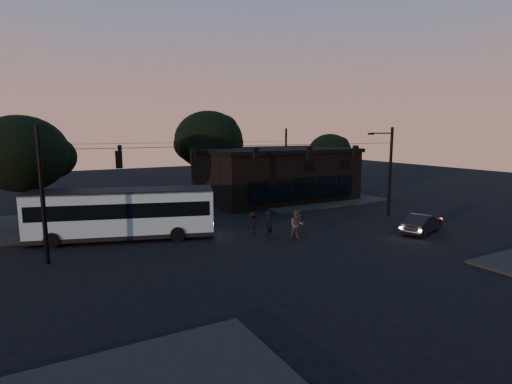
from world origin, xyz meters
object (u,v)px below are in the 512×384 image
car (422,223)px  pedestrian_c (299,221)px  building (275,174)px  pedestrian_b (297,225)px  bus (123,212)px  pedestrian_d (253,223)px  pedestrian_a (269,225)px

car → pedestrian_c: (-7.58, 4.32, 0.17)m
building → pedestrian_b: building is taller
bus → car: size_ratio=2.91×
building → pedestrian_d: bearing=-127.7°
car → pedestrian_d: size_ratio=2.63×
car → pedestrian_c: size_ratio=2.44×
car → bus: bearing=46.9°
pedestrian_a → pedestrian_b: size_ratio=0.99×
car → pedestrian_d: 12.00m
pedestrian_b → pedestrian_c: size_ratio=1.11×
pedestrian_b → pedestrian_d: 3.15m
car → pedestrian_b: size_ratio=2.19×
bus → car: bearing=-6.8°
bus → pedestrian_d: bus is taller
building → pedestrian_d: (-9.21, -11.91, -1.92)m
pedestrian_b → pedestrian_c: 1.67m
car → pedestrian_b: pedestrian_b is taller
pedestrian_b → pedestrian_d: bearing=155.5°
pedestrian_a → pedestrian_c: size_ratio=1.10×
pedestrian_a → pedestrian_b: 1.85m
building → bus: bearing=-153.2°
building → car: 17.57m
building → car: bearing=-85.2°
building → pedestrian_d: 15.18m
pedestrian_d → car: bearing=162.2°
bus → pedestrian_b: (10.13, -5.59, -0.93)m
pedestrian_b → pedestrian_d: size_ratio=1.20×
pedestrian_c → pedestrian_d: size_ratio=1.08×
car → pedestrian_b: bearing=52.2°
building → pedestrian_c: 14.55m
building → pedestrian_a: 16.20m
bus → pedestrian_a: size_ratio=6.44×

